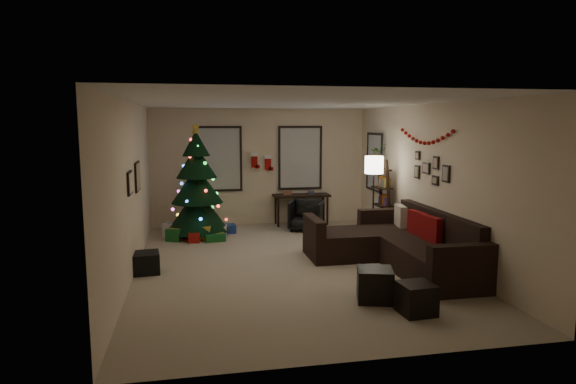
% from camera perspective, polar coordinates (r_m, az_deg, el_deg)
% --- Properties ---
extents(floor, '(7.00, 7.00, 0.00)m').
position_cam_1_polar(floor, '(8.45, 0.12, -8.32)').
color(floor, tan).
rests_on(floor, ground).
extents(ceiling, '(7.00, 7.00, 0.00)m').
position_cam_1_polar(ceiling, '(8.12, 0.12, 10.29)').
color(ceiling, white).
rests_on(ceiling, floor).
extents(wall_back, '(5.00, 0.00, 5.00)m').
position_cam_1_polar(wall_back, '(11.61, -3.23, 2.90)').
color(wall_back, beige).
rests_on(wall_back, floor).
extents(wall_front, '(5.00, 0.00, 5.00)m').
position_cam_1_polar(wall_front, '(4.84, 8.20, -4.27)').
color(wall_front, beige).
rests_on(wall_front, floor).
extents(wall_left, '(0.00, 7.00, 7.00)m').
position_cam_1_polar(wall_left, '(8.08, -17.56, 0.34)').
color(wall_left, beige).
rests_on(wall_left, floor).
extents(wall_right, '(0.00, 7.00, 7.00)m').
position_cam_1_polar(wall_right, '(9.00, 15.94, 1.15)').
color(wall_right, beige).
rests_on(wall_right, floor).
extents(window_back_left, '(1.05, 0.06, 1.50)m').
position_cam_1_polar(window_back_left, '(11.48, -7.94, 3.78)').
color(window_back_left, '#728CB2').
rests_on(window_back_left, wall_back).
extents(window_back_right, '(1.05, 0.06, 1.50)m').
position_cam_1_polar(window_back_right, '(11.73, 1.39, 3.95)').
color(window_back_right, '#728CB2').
rests_on(window_back_right, wall_back).
extents(window_right_wall, '(0.06, 0.90, 1.30)m').
position_cam_1_polar(window_right_wall, '(11.29, 9.97, 3.42)').
color(window_right_wall, '#728CB2').
rests_on(window_right_wall, wall_right).
extents(christmas_tree, '(1.30, 1.30, 2.41)m').
position_cam_1_polar(christmas_tree, '(10.50, -10.40, 0.32)').
color(christmas_tree, black).
rests_on(christmas_tree, floor).
extents(presents, '(1.50, 1.01, 0.30)m').
position_cam_1_polar(presents, '(10.44, -9.95, -4.64)').
color(presents, '#14591E').
rests_on(presents, floor).
extents(sofa, '(2.12, 3.05, 0.92)m').
position_cam_1_polar(sofa, '(8.58, 12.55, -6.15)').
color(sofa, black).
rests_on(sofa, floor).
extents(pillow_red_a, '(0.18, 0.47, 0.46)m').
position_cam_1_polar(pillow_red_a, '(8.37, 16.12, -4.28)').
color(pillow_red_a, maroon).
rests_on(pillow_red_a, sofa).
extents(pillow_red_b, '(0.18, 0.46, 0.45)m').
position_cam_1_polar(pillow_red_b, '(8.82, 14.63, -3.61)').
color(pillow_red_b, maroon).
rests_on(pillow_red_b, sofa).
extents(pillow_cream, '(0.19, 0.46, 0.45)m').
position_cam_1_polar(pillow_cream, '(9.44, 12.80, -2.86)').
color(pillow_cream, beige).
rests_on(pillow_cream, sofa).
extents(ottoman_near, '(0.57, 0.57, 0.44)m').
position_cam_1_polar(ottoman_near, '(6.85, 9.95, -10.46)').
color(ottoman_near, black).
rests_on(ottoman_near, floor).
extents(ottoman_far, '(0.44, 0.44, 0.39)m').
position_cam_1_polar(ottoman_far, '(6.52, 14.53, -11.77)').
color(ottoman_far, black).
rests_on(ottoman_far, floor).
extents(desk, '(1.32, 0.47, 0.71)m').
position_cam_1_polar(desk, '(11.59, 1.55, -0.69)').
color(desk, black).
rests_on(desk, floor).
extents(desk_chair, '(0.84, 0.82, 0.67)m').
position_cam_1_polar(desk_chair, '(11.01, 2.13, -2.70)').
color(desk_chair, black).
rests_on(desk_chair, floor).
extents(bookshelf, '(0.30, 0.49, 1.65)m').
position_cam_1_polar(bookshelf, '(10.38, 10.98, -0.88)').
color(bookshelf, black).
rests_on(bookshelf, floor).
extents(potted_plant, '(0.53, 0.49, 0.47)m').
position_cam_1_polar(potted_plant, '(10.66, 10.31, 4.77)').
color(potted_plant, '#4C4C4C').
rests_on(potted_plant, bookshelf).
extents(floor_lamp, '(0.36, 0.36, 1.72)m').
position_cam_1_polar(floor_lamp, '(9.90, 9.85, 2.44)').
color(floor_lamp, black).
rests_on(floor_lamp, floor).
extents(art_map, '(0.04, 0.60, 0.50)m').
position_cam_1_polar(art_map, '(8.81, -16.91, 1.72)').
color(art_map, black).
rests_on(art_map, wall_left).
extents(art_abstract, '(0.04, 0.45, 0.35)m').
position_cam_1_polar(art_abstract, '(7.74, -17.72, 1.01)').
color(art_abstract, black).
rests_on(art_abstract, wall_left).
extents(gallery, '(0.03, 1.25, 0.54)m').
position_cam_1_polar(gallery, '(8.90, 16.09, 2.51)').
color(gallery, black).
rests_on(gallery, wall_right).
extents(garland, '(0.08, 1.90, 0.30)m').
position_cam_1_polar(garland, '(9.04, 15.45, 6.19)').
color(garland, '#A5140C').
rests_on(garland, wall_right).
extents(stocking_left, '(0.20, 0.05, 0.36)m').
position_cam_1_polar(stocking_left, '(11.44, -3.85, 3.67)').
color(stocking_left, '#990F0C').
rests_on(stocking_left, wall_back).
extents(stocking_right, '(0.20, 0.05, 0.36)m').
position_cam_1_polar(stocking_right, '(11.57, -2.27, 3.41)').
color(stocking_right, '#990F0C').
rests_on(stocking_right, wall_back).
extents(storage_bin, '(0.70, 0.51, 0.33)m').
position_cam_1_polar(storage_bin, '(8.27, -16.87, -7.85)').
color(storage_bin, black).
rests_on(storage_bin, floor).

